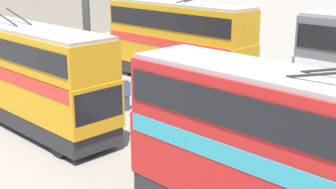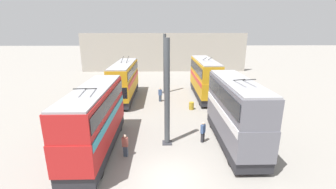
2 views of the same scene
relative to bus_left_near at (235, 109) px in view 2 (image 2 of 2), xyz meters
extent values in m
plane|color=gray|center=(-4.31, 5.37, -3.00)|extent=(240.00, 240.00, 0.00)
cube|color=#A8A093|center=(33.12, 5.37, 1.12)|extent=(0.50, 36.00, 8.25)
cylinder|color=#42474C|center=(0.16, 5.37, 1.22)|extent=(0.43, 0.43, 8.44)
cube|color=#333338|center=(0.16, 5.37, -2.96)|extent=(0.78, 0.78, 0.08)
cylinder|color=#42474C|center=(15.53, 5.37, 1.22)|extent=(0.43, 0.43, 8.44)
cube|color=#333338|center=(15.53, 5.37, -2.96)|extent=(0.78, 0.78, 0.08)
cylinder|color=black|center=(3.17, -1.05, -2.53)|extent=(0.96, 0.30, 0.96)
cylinder|color=black|center=(3.17, 1.05, -2.53)|extent=(0.96, 0.30, 0.96)
cylinder|color=black|center=(-2.99, -1.05, -2.53)|extent=(0.96, 0.30, 0.96)
cylinder|color=black|center=(-2.99, 1.05, -2.53)|extent=(0.96, 0.30, 0.96)
cube|color=#28282D|center=(-0.01, 0.00, -2.36)|extent=(8.98, 2.45, 0.77)
cube|color=slate|center=(-0.01, 0.00, -0.89)|extent=(9.16, 2.50, 2.18)
cube|color=white|center=(-0.01, 0.00, -0.07)|extent=(8.89, 2.54, 0.55)
cube|color=slate|center=(-0.01, 0.00, 1.18)|extent=(9.07, 2.42, 1.96)
cube|color=black|center=(-0.01, 0.00, 1.28)|extent=(8.80, 2.51, 1.08)
cube|color=#9E9EA3|center=(-0.01, 0.00, 2.23)|extent=(8.98, 2.25, 0.14)
cube|color=black|center=(4.51, 0.00, -0.67)|extent=(0.12, 2.30, 1.39)
cylinder|color=#282828|center=(-1.16, -0.35, 2.59)|extent=(2.35, 0.07, 0.65)
cylinder|color=#282828|center=(-1.16, 0.35, 2.59)|extent=(2.35, 0.07, 0.65)
cylinder|color=black|center=(17.29, -1.05, -2.51)|extent=(0.98, 0.30, 0.98)
cylinder|color=black|center=(17.29, 1.05, -2.51)|extent=(0.98, 0.30, 0.98)
cylinder|color=black|center=(9.70, -1.05, -2.51)|extent=(0.98, 0.30, 0.98)
cylinder|color=black|center=(9.70, 1.05, -2.51)|extent=(0.98, 0.30, 0.98)
cube|color=#28282D|center=(13.39, 0.00, -2.35)|extent=(10.38, 2.45, 0.77)
cube|color=gold|center=(13.39, 0.00, -0.98)|extent=(10.59, 2.50, 1.97)
cube|color=red|center=(13.39, 0.00, -0.27)|extent=(10.28, 2.54, 0.55)
cube|color=gold|center=(13.39, 0.00, 0.99)|extent=(10.49, 2.42, 1.97)
cube|color=black|center=(13.39, 0.00, 1.09)|extent=(10.17, 2.51, 1.08)
cube|color=#9E9EA3|center=(13.39, 0.00, 2.05)|extent=(10.38, 2.25, 0.14)
cube|color=black|center=(18.63, 0.00, -0.78)|extent=(0.12, 2.30, 1.26)
cylinder|color=#282828|center=(12.07, -0.35, 2.41)|extent=(2.35, 0.07, 0.65)
cylinder|color=#282828|center=(12.07, 0.35, 2.41)|extent=(2.35, 0.07, 0.65)
cylinder|color=black|center=(2.62, 9.70, -2.50)|extent=(1.00, 0.30, 1.00)
cylinder|color=black|center=(2.62, 11.80, -2.50)|extent=(1.00, 0.30, 1.00)
cylinder|color=black|center=(-4.18, 9.70, -2.50)|extent=(1.00, 0.30, 1.00)
cylinder|color=black|center=(-4.18, 11.80, -2.50)|extent=(1.00, 0.30, 1.00)
cube|color=#28282D|center=(-0.88, 10.75, -2.34)|extent=(9.60, 2.45, 0.78)
cube|color=red|center=(-0.88, 10.75, -0.93)|extent=(9.79, 2.50, 2.05)
cube|color=teal|center=(-0.88, 10.75, -0.18)|extent=(9.50, 2.54, 0.55)
cube|color=red|center=(-0.88, 10.75, 0.96)|extent=(9.70, 2.42, 1.74)
cube|color=black|center=(-0.88, 10.75, 1.05)|extent=(9.40, 2.51, 0.96)
cube|color=#9E9EA3|center=(-0.88, 10.75, 1.91)|extent=(9.60, 2.25, 0.14)
cube|color=black|center=(3.96, 10.75, -0.73)|extent=(0.12, 2.30, 1.31)
cylinder|color=#282828|center=(-2.11, 10.40, 2.27)|extent=(2.35, 0.07, 0.65)
cylinder|color=#282828|center=(-2.11, 11.10, 2.27)|extent=(2.35, 0.07, 0.65)
cylinder|color=black|center=(8.72, 9.70, -2.48)|extent=(1.05, 0.30, 1.05)
cylinder|color=black|center=(8.72, 11.80, -2.48)|extent=(1.05, 0.30, 1.05)
cylinder|color=black|center=(16.16, 9.70, -2.48)|extent=(1.05, 0.30, 1.05)
cylinder|color=black|center=(16.16, 11.80, -2.48)|extent=(1.05, 0.30, 1.05)
cube|color=#28282D|center=(12.54, 10.75, -2.32)|extent=(10.23, 2.45, 0.79)
cube|color=gold|center=(12.54, 10.75, -0.94)|extent=(10.44, 2.50, 1.99)
cube|color=red|center=(12.54, 10.75, -0.22)|extent=(10.13, 2.54, 0.55)
cube|color=gold|center=(12.54, 10.75, 0.87)|extent=(10.34, 2.42, 1.62)
cube|color=black|center=(12.54, 10.75, 0.95)|extent=(10.02, 2.51, 0.89)
cube|color=#9E9EA3|center=(12.54, 10.75, 1.75)|extent=(10.23, 2.25, 0.14)
cube|color=black|center=(7.38, 10.75, -0.74)|extent=(0.12, 2.30, 1.27)
cylinder|color=#282828|center=(13.84, 10.40, 2.11)|extent=(2.35, 0.07, 0.65)
cylinder|color=#282828|center=(13.84, 11.10, 2.11)|extent=(2.35, 0.07, 0.65)
cube|color=#384251|center=(-1.72, 8.47, -2.60)|extent=(0.23, 0.32, 0.81)
cube|color=#934C42|center=(-1.72, 8.47, -1.85)|extent=(0.28, 0.44, 0.70)
sphere|color=beige|center=(-1.72, 8.47, -1.38)|extent=(0.23, 0.23, 0.23)
cube|color=#2D2D33|center=(0.29, 2.43, -2.59)|extent=(0.36, 0.35, 0.83)
cube|color=#3D5684|center=(0.29, 2.43, -1.81)|extent=(0.48, 0.45, 0.73)
sphere|color=beige|center=(0.29, 2.43, -1.33)|extent=(0.24, 0.24, 0.24)
cube|color=#384251|center=(11.35, 6.03, -2.59)|extent=(0.29, 0.35, 0.83)
cube|color=#3D5684|center=(11.35, 6.03, -1.81)|extent=(0.36, 0.48, 0.73)
sphere|color=tan|center=(11.35, 6.03, -1.33)|extent=(0.24, 0.24, 0.24)
cylinder|color=#B28E23|center=(8.22, 2.37, -2.56)|extent=(0.57, 0.57, 0.88)
cylinder|color=#B28E23|center=(8.22, 2.37, -2.56)|extent=(0.60, 0.60, 0.04)
camera|label=1|loc=(-6.78, 21.10, 4.85)|focal=50.00mm
camera|label=2|loc=(-16.46, 5.72, 6.01)|focal=24.00mm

